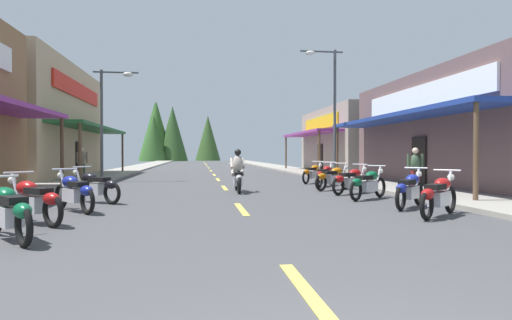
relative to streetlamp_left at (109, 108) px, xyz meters
The scene contains 24 objects.
ground 12.97m from the streetlamp_left, 64.05° to the left, with size 10.80×92.33×0.10m, color #424244.
sidewalk_left 11.81m from the streetlamp_left, 96.73° to the left, with size 2.70×92.33×0.12m, color gray.
sidewalk_right 16.92m from the streetlamp_left, 42.50° to the left, with size 2.70×92.33×0.12m, color gray.
centerline_dashes 17.08m from the streetlamp_left, 70.99° to the left, with size 0.16×69.34×0.01m.
storefront_left_far 7.87m from the streetlamp_left, 145.79° to the left, with size 9.53×13.09×6.57m.
storefront_right_near 18.03m from the streetlamp_left, 17.46° to the right, with size 9.13×13.47×4.84m.
storefront_right_far 19.44m from the streetlamp_left, 27.55° to the left, with size 9.21×11.71×4.74m.
streetlamp_left is the anchor object (origin of this frame).
streetlamp_right 10.99m from the streetlamp_left, ahead, with size 2.19×0.30×6.63m.
motorcycle_parked_right_0 16.69m from the streetlamp_left, 53.87° to the right, with size 1.70×1.46×1.04m.
motorcycle_parked_right_1 15.57m from the streetlamp_left, 50.07° to the right, with size 1.57×1.60×1.04m.
motorcycle_parked_right_2 13.89m from the streetlamp_left, 45.20° to the right, with size 1.73×1.42×1.04m.
motorcycle_parked_right_3 12.84m from the streetlamp_left, 39.32° to the right, with size 1.82×1.29×1.04m.
motorcycle_parked_right_4 11.82m from the streetlamp_left, 33.29° to the right, with size 1.84×1.27×1.04m.
motorcycle_parked_right_5 11.18m from the streetlamp_left, 24.20° to the right, with size 1.34×1.79×1.04m.
motorcycle_parked_right_6 10.56m from the streetlamp_left, 14.21° to the right, with size 1.50×1.66×1.04m.
motorcycle_parked_left_0 15.11m from the streetlamp_left, 84.85° to the right, with size 1.39×1.76×1.04m.
motorcycle_parked_left_1 13.51m from the streetlamp_left, 85.20° to the right, with size 1.65×1.51×1.04m.
motorcycle_parked_left_2 11.81m from the streetlamp_left, 82.97° to the right, with size 1.40×1.74×1.04m.
motorcycle_parked_left_3 10.07m from the streetlamp_left, 81.33° to the right, with size 1.75×1.40×1.04m.
rider_cruising_lead 9.35m from the streetlamp_left, 49.11° to the right, with size 0.60×2.14×1.57m.
pedestrian_browsing 3.51m from the streetlamp_left, 138.32° to the left, with size 0.51×0.40×1.73m.
pedestrian_waiting 14.61m from the streetlamp_left, 33.50° to the right, with size 0.56×0.33×1.61m.
treeline_backdrop 59.97m from the streetlamp_left, 91.62° to the left, with size 15.66×9.69×11.25m.
Camera 1 is at (-1.10, -2.03, 1.41)m, focal length 29.91 mm.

